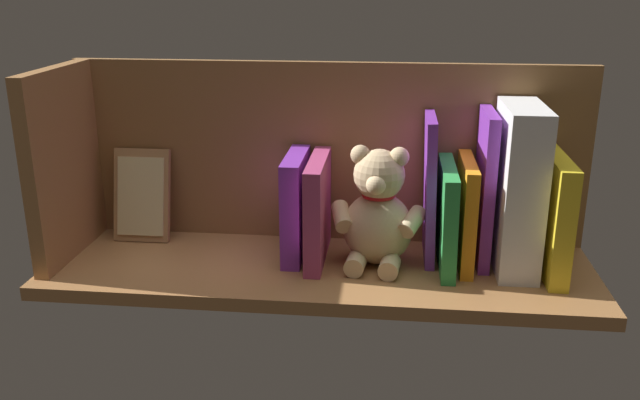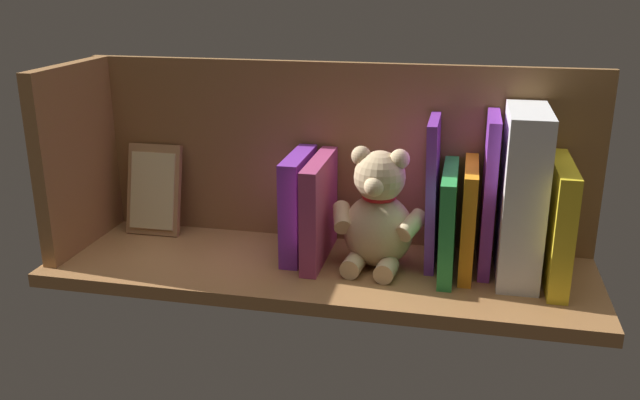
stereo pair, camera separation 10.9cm
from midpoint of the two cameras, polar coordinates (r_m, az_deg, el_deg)
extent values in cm
cube|color=#9E6B3D|center=(113.65, 2.76, -5.85)|extent=(89.40, 28.76, 2.20)
cube|color=olive|center=(119.38, 3.87, 3.92)|extent=(89.40, 1.50, 31.55)
cube|color=#9E6B3D|center=(121.96, -17.33, 3.43)|extent=(2.40, 22.76, 31.55)
cube|color=yellow|center=(111.96, 21.96, -1.82)|extent=(3.00, 18.44, 18.85)
cube|color=white|center=(110.66, 19.32, 0.37)|extent=(6.25, 16.63, 26.54)
cube|color=purple|center=(112.10, 16.68, 0.49)|extent=(1.84, 13.10, 25.12)
cube|color=orange|center=(111.87, 15.08, -1.51)|extent=(2.07, 15.71, 17.35)
cube|color=green|center=(110.92, 13.50, -1.74)|extent=(2.54, 17.67, 16.69)
cube|color=purple|center=(112.20, 12.19, 0.60)|extent=(2.24, 12.34, 24.11)
ellipsoid|color=#D1B284|center=(111.29, 7.71, -2.58)|extent=(12.49, 11.43, 12.03)
sphere|color=#D1B284|center=(108.38, 7.91, 1.92)|extent=(8.27, 8.27, 8.27)
sphere|color=#D1B284|center=(107.05, 9.61, 3.35)|extent=(3.19, 3.19, 3.19)
sphere|color=#D1B284|center=(108.14, 6.37, 3.65)|extent=(3.19, 3.19, 3.19)
sphere|color=beige|center=(105.26, 7.53, 1.08)|extent=(3.19, 3.19, 3.19)
cylinder|color=#D1B284|center=(108.33, 10.56, -2.14)|extent=(5.15, 6.55, 4.45)
cylinder|color=#D1B284|center=(110.30, 4.69, -1.50)|extent=(4.13, 6.41, 4.45)
cylinder|color=#D1B284|center=(107.90, 8.49, -5.86)|extent=(3.68, 4.84, 3.19)
cylinder|color=#D1B284|center=(108.84, 5.68, -5.51)|extent=(3.68, 4.84, 3.19)
torus|color=red|center=(109.36, 7.84, 0.27)|extent=(6.06, 6.06, 0.94)
cube|color=#B23F72|center=(112.18, 2.72, -0.85)|extent=(2.73, 17.51, 17.20)
cube|color=purple|center=(114.00, 0.92, -0.45)|extent=(3.14, 14.94, 17.41)
cube|color=#A87A4C|center=(126.70, -11.36, 0.82)|extent=(10.02, 5.27, 16.39)
cube|color=beige|center=(126.07, -11.48, 0.72)|extent=(8.41, 3.80, 13.61)
camera|label=1|loc=(0.05, -87.14, 0.96)|focal=38.19mm
camera|label=2|loc=(0.05, 92.86, -0.96)|focal=38.19mm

